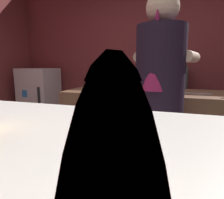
% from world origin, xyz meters
% --- Properties ---
extents(wall_back, '(5.20, 0.10, 2.70)m').
position_xyz_m(wall_back, '(0.00, 2.20, 1.35)').
color(wall_back, maroon).
rests_on(wall_back, ground).
extents(prep_counter, '(2.10, 0.60, 0.94)m').
position_xyz_m(prep_counter, '(0.35, 0.58, 0.47)').
color(prep_counter, brown).
rests_on(prep_counter, ground).
extents(back_shelf, '(0.89, 0.36, 1.16)m').
position_xyz_m(back_shelf, '(0.03, 1.92, 0.58)').
color(back_shelf, '#383A3C').
rests_on(back_shelf, ground).
extents(mini_fridge, '(0.59, 0.58, 1.12)m').
position_xyz_m(mini_fridge, '(-2.05, 1.75, 0.56)').
color(mini_fridge, white).
rests_on(mini_fridge, ground).
extents(bartender, '(0.48, 0.55, 1.67)m').
position_xyz_m(bartender, '(0.22, 0.13, 0.97)').
color(bartender, '#352D38').
rests_on(bartender, ground).
extents(mixing_bowl, '(0.20, 0.20, 0.06)m').
position_xyz_m(mixing_bowl, '(-0.10, 0.54, 0.96)').
color(mixing_bowl, beige).
rests_on(mixing_bowl, prep_counter).
extents(chefs_knife, '(0.24, 0.03, 0.01)m').
position_xyz_m(chefs_knife, '(0.50, 0.53, 0.94)').
color(chefs_knife, silver).
rests_on(chefs_knife, prep_counter).
extents(bottle_hot_sauce, '(0.07, 0.07, 0.26)m').
position_xyz_m(bottle_hot_sauce, '(0.30, 1.95, 1.26)').
color(bottle_hot_sauce, black).
rests_on(bottle_hot_sauce, back_shelf).
extents(bottle_soy, '(0.06, 0.06, 0.23)m').
position_xyz_m(bottle_soy, '(0.03, 1.89, 1.25)').
color(bottle_soy, '#4B7D3C').
rests_on(bottle_soy, back_shelf).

